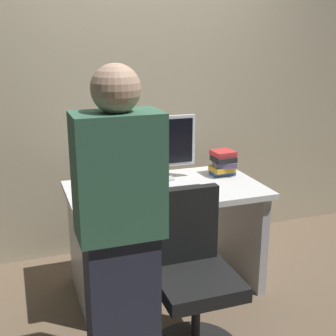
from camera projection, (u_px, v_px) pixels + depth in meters
ground_plane at (166, 286)px, 3.27m from camera, size 9.00×9.00×0.00m
wall_back at (133, 68)px, 3.56m from camera, size 6.40×0.10×3.00m
desk at (166, 221)px, 3.12m from camera, size 1.31×0.75×0.76m
office_chair at (192, 282)px, 2.51m from camera, size 0.52×0.52×0.94m
person_at_desk at (120, 236)px, 2.12m from camera, size 0.40×0.24×1.64m
monitor at (159, 145)px, 3.14m from camera, size 0.54×0.14×0.46m
keyboard at (173, 191)px, 2.94m from camera, size 0.43×0.14×0.02m
mouse at (212, 186)px, 3.02m from camera, size 0.06×0.10×0.03m
cup_near_keyboard at (97, 192)px, 2.81m from camera, size 0.07×0.07×0.10m
cup_by_monitor at (90, 181)px, 3.02m from camera, size 0.08×0.08×0.10m
book_stack at (223, 163)px, 3.29m from camera, size 0.19×0.19×0.18m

